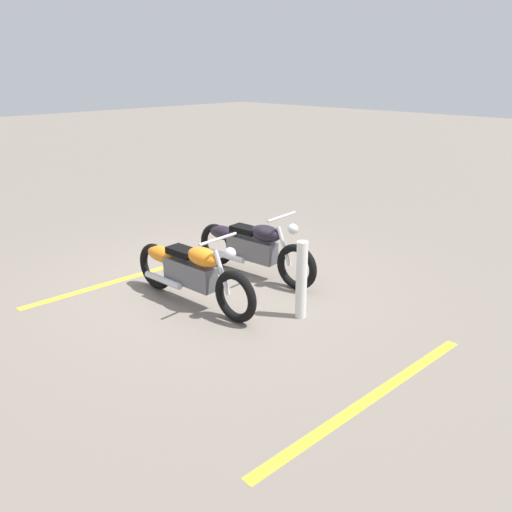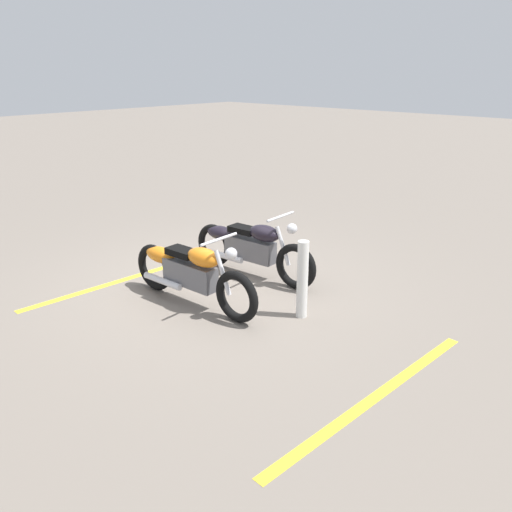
# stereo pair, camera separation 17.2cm
# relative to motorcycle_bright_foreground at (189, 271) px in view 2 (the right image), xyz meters

# --- Properties ---
(ground_plane) EXTENTS (60.00, 60.00, 0.00)m
(ground_plane) POSITION_rel_motorcycle_bright_foreground_xyz_m (-0.29, 0.65, -0.46)
(ground_plane) COLOR slate
(motorcycle_bright_foreground) EXTENTS (2.23, 0.62, 1.04)m
(motorcycle_bright_foreground) POSITION_rel_motorcycle_bright_foreground_xyz_m (0.00, 0.00, 0.00)
(motorcycle_bright_foreground) COLOR black
(motorcycle_bright_foreground) RESTS_ON ground
(motorcycle_dark_foreground) EXTENTS (2.23, 0.62, 1.04)m
(motorcycle_dark_foreground) POSITION_rel_motorcycle_bright_foreground_xyz_m (-0.11, 1.28, 0.00)
(motorcycle_dark_foreground) COLOR black
(motorcycle_dark_foreground) RESTS_ON ground
(bollard_post) EXTENTS (0.14, 0.14, 1.01)m
(bollard_post) POSITION_rel_motorcycle_bright_foreground_xyz_m (1.34, 0.70, 0.04)
(bollard_post) COLOR white
(bollard_post) RESTS_ON ground
(parking_stripe_near) EXTENTS (0.30, 3.20, 0.01)m
(parking_stripe_near) POSITION_rel_motorcycle_bright_foreground_xyz_m (-1.36, -0.13, -0.46)
(parking_stripe_near) COLOR yellow
(parking_stripe_near) RESTS_ON ground
(parking_stripe_mid) EXTENTS (0.30, 3.20, 0.01)m
(parking_stripe_mid) POSITION_rel_motorcycle_bright_foreground_xyz_m (2.95, -0.20, -0.46)
(parking_stripe_mid) COLOR yellow
(parking_stripe_mid) RESTS_ON ground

